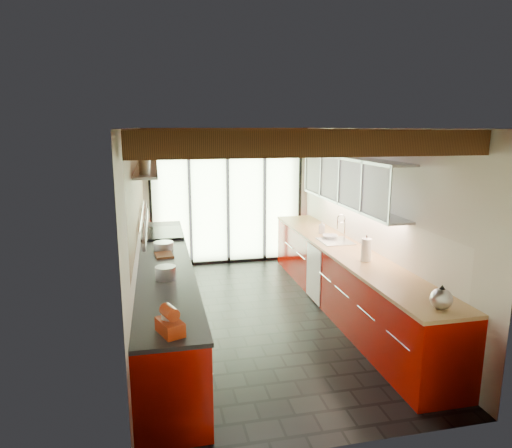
# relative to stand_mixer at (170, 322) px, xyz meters

# --- Properties ---
(ground) EXTENTS (5.50, 5.50, 0.00)m
(ground) POSITION_rel_stand_mixer_xyz_m (1.27, 2.24, -1.02)
(ground) COLOR black
(ground) RESTS_ON ground
(room_shell) EXTENTS (5.50, 5.50, 5.50)m
(room_shell) POSITION_rel_stand_mixer_xyz_m (1.27, 2.24, 0.63)
(room_shell) COLOR silver
(room_shell) RESTS_ON ground
(ceiling_beams) EXTENTS (3.14, 5.06, 4.90)m
(ceiling_beams) POSITION_rel_stand_mixer_xyz_m (1.27, 2.62, 1.44)
(ceiling_beams) COLOR #593316
(ceiling_beams) RESTS_ON ground
(glass_door) EXTENTS (2.95, 0.10, 2.90)m
(glass_door) POSITION_rel_stand_mixer_xyz_m (1.27, 4.94, 0.64)
(glass_door) COLOR #C6EAAD
(glass_door) RESTS_ON ground
(left_counter) EXTENTS (0.68, 5.00, 0.92)m
(left_counter) POSITION_rel_stand_mixer_xyz_m (-0.01, 2.24, -0.56)
(left_counter) COLOR #940A00
(left_counter) RESTS_ON ground
(range_stove) EXTENTS (0.66, 0.90, 0.97)m
(range_stove) POSITION_rel_stand_mixer_xyz_m (-0.01, 3.69, -0.55)
(range_stove) COLOR silver
(range_stove) RESTS_ON ground
(right_counter) EXTENTS (0.68, 5.00, 0.92)m
(right_counter) POSITION_rel_stand_mixer_xyz_m (2.54, 2.24, -0.56)
(right_counter) COLOR #940A00
(right_counter) RESTS_ON ground
(sink_assembly) EXTENTS (0.45, 0.52, 0.43)m
(sink_assembly) POSITION_rel_stand_mixer_xyz_m (2.56, 2.64, -0.06)
(sink_assembly) COLOR silver
(sink_assembly) RESTS_ON right_counter
(upper_cabinets_right) EXTENTS (0.34, 3.00, 3.00)m
(upper_cabinets_right) POSITION_rel_stand_mixer_xyz_m (2.70, 2.54, 0.83)
(upper_cabinets_right) COLOR silver
(upper_cabinets_right) RESTS_ON ground
(left_wall_fixtures) EXTENTS (0.28, 2.60, 0.96)m
(left_wall_fixtures) POSITION_rel_stand_mixer_xyz_m (-0.20, 2.54, 0.76)
(left_wall_fixtures) COLOR silver
(left_wall_fixtures) RESTS_ON ground
(stand_mixer) EXTENTS (0.25, 0.32, 0.25)m
(stand_mixer) POSITION_rel_stand_mixer_xyz_m (0.00, 0.00, 0.00)
(stand_mixer) COLOR red
(stand_mixer) RESTS_ON left_counter
(pot_large) EXTENTS (0.30, 0.30, 0.15)m
(pot_large) POSITION_rel_stand_mixer_xyz_m (-0.00, 1.42, -0.02)
(pot_large) COLOR silver
(pot_large) RESTS_ON left_counter
(pot_small) EXTENTS (0.32, 0.32, 0.11)m
(pot_small) POSITION_rel_stand_mixer_xyz_m (-0.00, 2.75, -0.05)
(pot_small) COLOR silver
(pot_small) RESTS_ON left_counter
(cutting_board) EXTENTS (0.26, 0.34, 0.03)m
(cutting_board) POSITION_rel_stand_mixer_xyz_m (-0.00, 2.40, -0.09)
(cutting_board) COLOR brown
(cutting_board) RESTS_ON left_counter
(kettle) EXTENTS (0.22, 0.26, 0.25)m
(kettle) POSITION_rel_stand_mixer_xyz_m (2.54, -0.01, 0.01)
(kettle) COLOR silver
(kettle) RESTS_ON right_counter
(paper_towel) EXTENTS (0.17, 0.17, 0.35)m
(paper_towel) POSITION_rel_stand_mixer_xyz_m (2.54, 1.60, 0.05)
(paper_towel) COLOR white
(paper_towel) RESTS_ON right_counter
(soap_bottle) EXTENTS (0.13, 0.13, 0.22)m
(soap_bottle) POSITION_rel_stand_mixer_xyz_m (2.54, 3.21, 0.01)
(soap_bottle) COLOR silver
(soap_bottle) RESTS_ON right_counter
(bowl) EXTENTS (0.30, 0.30, 0.06)m
(bowl) POSITION_rel_stand_mixer_xyz_m (2.54, 2.85, -0.07)
(bowl) COLOR silver
(bowl) RESTS_ON right_counter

